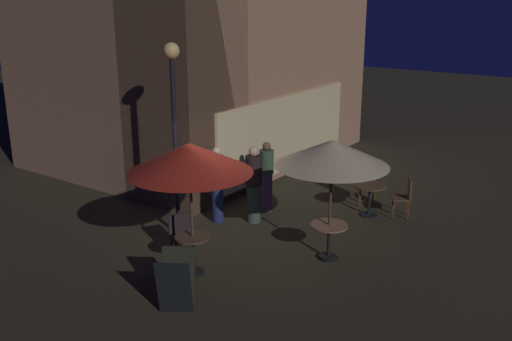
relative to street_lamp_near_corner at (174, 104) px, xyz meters
The scene contains 15 objects.
ground_plane 3.06m from the street_lamp_near_corner, 89.09° to the right, with size 60.00×60.00×0.00m, color #322D1E.
cafe_building 5.07m from the street_lamp_near_corner, 34.34° to the left, with size 8.84×7.26×9.14m.
street_lamp_near_corner is the anchor object (origin of this frame).
menu_sandwich_board 3.89m from the street_lamp_near_corner, 137.89° to the right, with size 0.86×0.82×1.00m.
cafe_table_0 2.96m from the street_lamp_near_corner, 128.78° to the right, with size 0.66×0.66×0.74m.
cafe_table_1 4.01m from the street_lamp_near_corner, 74.41° to the right, with size 0.73×0.73×0.71m.
cafe_table_2 5.01m from the street_lamp_near_corner, 39.10° to the right, with size 0.76×0.76×0.75m.
patio_umbrella_0 1.91m from the street_lamp_near_corner, 128.78° to the right, with size 2.24×2.24×2.50m.
patio_umbrella_1 3.34m from the street_lamp_near_corner, 74.41° to the right, with size 2.16×2.16×2.40m.
cafe_chair_0 2.55m from the street_lamp_near_corner, 134.17° to the right, with size 0.60×0.60×0.85m.
cafe_chair_1 5.69m from the street_lamp_near_corner, 42.53° to the right, with size 0.54×0.54×0.93m.
cafe_chair_2 5.32m from the street_lamp_near_corner, 30.16° to the right, with size 0.58×0.58×0.99m.
patron_standing_0 2.28m from the street_lamp_near_corner, ahead, with size 0.32×0.32×1.75m.
patron_standing_1 3.16m from the street_lamp_near_corner, 15.73° to the right, with size 0.33×0.33×1.69m.
patron_standing_2 2.67m from the street_lamp_near_corner, 27.63° to the right, with size 0.37×0.37×1.77m.
Camera 1 is at (-8.45, -6.91, 4.99)m, focal length 40.76 mm.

